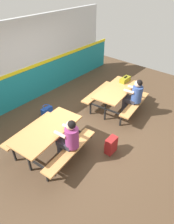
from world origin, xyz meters
The scene contains 9 objects.
ground_plane centered at (0.00, 0.00, -0.01)m, with size 10.00×10.00×0.02m, color #4C3826.
accent_backdrop centered at (0.00, 2.40, 1.25)m, with size 8.00×0.14×2.60m.
picnic_table_left centered at (-1.28, 0.02, 0.57)m, with size 1.76×1.73×0.74m.
picnic_table_right centered at (1.28, -0.13, 0.57)m, with size 1.76×1.73×0.74m.
student_nearer centered at (-1.14, -0.52, 0.71)m, with size 0.39×0.54×1.21m.
student_further centered at (1.38, -0.68, 0.71)m, with size 0.39×0.54×1.21m.
toolbox_grey centered at (1.86, -0.06, 0.81)m, with size 0.40×0.18×0.18m.
backpack_dark centered at (-0.31, -1.08, 0.22)m, with size 0.30×0.22×0.44m.
tote_bag_bright centered at (-0.42, 1.16, 0.19)m, with size 0.34×0.21×0.43m.
Camera 1 is at (-3.28, -2.86, 3.68)m, focal length 31.76 mm.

